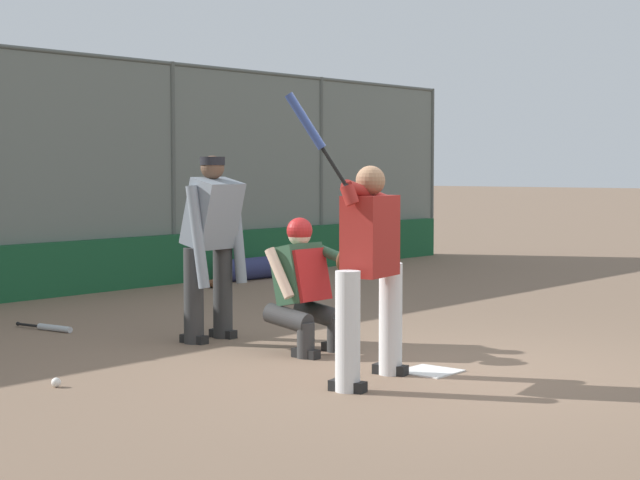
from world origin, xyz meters
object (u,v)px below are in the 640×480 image
at_px(baseball_loose, 56,382).
at_px(catcher_behind_plate, 306,283).
at_px(fielding_glove_on_dirt, 214,283).
at_px(spare_bat_near_backstop, 50,328).
at_px(equipment_bag_dugout_side, 252,269).
at_px(batter_at_plate, 369,265).
at_px(umpire_home, 212,241).
at_px(spare_bat_third_base_side, 298,301).

bearing_deg(baseball_loose, catcher_behind_plate, 168.62).
bearing_deg(catcher_behind_plate, fielding_glove_on_dirt, -126.27).
height_order(fielding_glove_on_dirt, baseball_loose, fielding_glove_on_dirt).
height_order(spare_bat_near_backstop, baseball_loose, baseball_loose).
bearing_deg(equipment_bag_dugout_side, spare_bat_near_backstop, 20.65).
bearing_deg(catcher_behind_plate, equipment_bag_dugout_side, -132.61).
height_order(batter_at_plate, umpire_home, batter_at_plate).
relative_size(catcher_behind_plate, spare_bat_third_base_side, 1.47).
distance_m(spare_bat_near_backstop, fielding_glove_on_dirt, 4.22).
xyz_separation_m(catcher_behind_plate, umpire_home, (0.07, -1.13, 0.33)).
height_order(umpire_home, spare_bat_near_backstop, umpire_home).
distance_m(batter_at_plate, spare_bat_near_backstop, 4.21).
bearing_deg(batter_at_plate, baseball_loose, -57.23).
xyz_separation_m(spare_bat_near_backstop, baseball_loose, (1.70, 2.39, 0.00)).
bearing_deg(umpire_home, fielding_glove_on_dirt, -138.55).
distance_m(spare_bat_near_backstop, spare_bat_third_base_side, 3.37).
xyz_separation_m(catcher_behind_plate, baseball_loose, (2.38, -0.48, -0.60)).
xyz_separation_m(umpire_home, fielding_glove_on_dirt, (-3.31, -3.31, -0.91)).
xyz_separation_m(umpire_home, baseball_loose, (2.31, 0.65, -0.93)).
relative_size(umpire_home, spare_bat_near_backstop, 2.22).
height_order(spare_bat_near_backstop, equipment_bag_dugout_side, equipment_bag_dugout_side).
bearing_deg(spare_bat_third_base_side, baseball_loose, 21.05).
xyz_separation_m(spare_bat_third_base_side, fielding_glove_on_dirt, (-0.58, -2.06, 0.02)).
distance_m(batter_at_plate, catcher_behind_plate, 1.48).
xyz_separation_m(catcher_behind_plate, spare_bat_near_backstop, (0.68, -2.87, -0.60)).
relative_size(batter_at_plate, spare_bat_near_backstop, 2.77).
height_order(spare_bat_third_base_side, fielding_glove_on_dirt, fielding_glove_on_dirt).
xyz_separation_m(batter_at_plate, spare_bat_third_base_side, (-3.38, -3.63, -0.89)).
bearing_deg(equipment_bag_dugout_side, baseball_loose, 32.48).
bearing_deg(spare_bat_near_backstop, batter_at_plate, -6.63).
bearing_deg(fielding_glove_on_dirt, baseball_loose, 35.21).
height_order(baseball_loose, equipment_bag_dugout_side, equipment_bag_dugout_side).
relative_size(catcher_behind_plate, baseball_loose, 16.51).
relative_size(spare_bat_near_backstop, equipment_bag_dugout_side, 0.67).
xyz_separation_m(baseball_loose, equipment_bag_dugout_side, (-6.73, -4.28, 0.13)).
height_order(umpire_home, spare_bat_third_base_side, umpire_home).
height_order(catcher_behind_plate, equipment_bag_dugout_side, catcher_behind_plate).
height_order(batter_at_plate, spare_bat_third_base_side, batter_at_plate).
bearing_deg(baseball_loose, batter_at_plate, 133.67).
height_order(catcher_behind_plate, spare_bat_third_base_side, catcher_behind_plate).
bearing_deg(spare_bat_near_backstop, baseball_loose, -41.42).
xyz_separation_m(batter_at_plate, spare_bat_near_backstop, (-0.04, -4.12, -0.89)).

